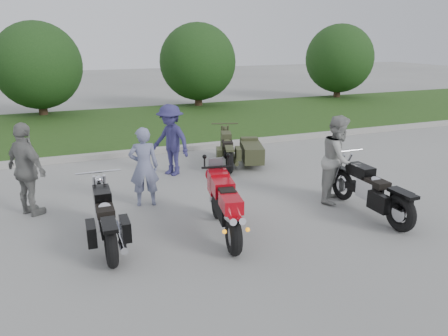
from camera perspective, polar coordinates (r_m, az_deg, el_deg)
name	(u,v)px	position (r m, az deg, el deg)	size (l,w,h in m)	color
ground	(225,235)	(7.91, 0.11, -8.71)	(80.00, 80.00, 0.00)	#A0A09B
curb	(151,151)	(13.32, -9.49, 2.20)	(60.00, 0.30, 0.15)	#A3A199
grass_strip	(128,126)	(17.30, -12.48, 5.43)	(60.00, 8.00, 0.14)	#33571E
tree_mid_left	(38,66)	(20.16, -23.15, 12.20)	(3.60, 3.60, 4.00)	#3F2B1C
tree_mid_right	(198,62)	(21.22, -3.44, 13.67)	(3.60, 3.60, 4.00)	#3F2B1C
tree_far_right	(339,59)	(24.91, 14.85, 13.65)	(3.60, 3.60, 4.00)	#3F2B1C
sportbike_red	(225,204)	(7.63, 0.12, -4.79)	(0.62, 2.13, 1.02)	black
cruiser_left	(106,221)	(7.59, -15.13, -6.72)	(0.39, 2.31, 0.89)	black
cruiser_right	(373,193)	(9.00, 18.91, -3.12)	(0.40, 2.40, 0.93)	black
cruiser_sidecar	(242,151)	(11.85, 2.31, 2.18)	(1.45, 2.14, 0.85)	black
person_stripe	(144,167)	(9.11, -10.42, 0.15)	(0.61, 0.40, 1.66)	gray
person_grey	(338,159)	(9.49, 14.68, 1.14)	(0.90, 0.70, 1.85)	#9B9C97
person_denim	(171,140)	(11.04, -6.97, 3.64)	(1.16, 0.67, 1.80)	navy
person_back	(27,170)	(9.27, -24.35, -0.21)	(1.09, 0.45, 1.86)	gray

